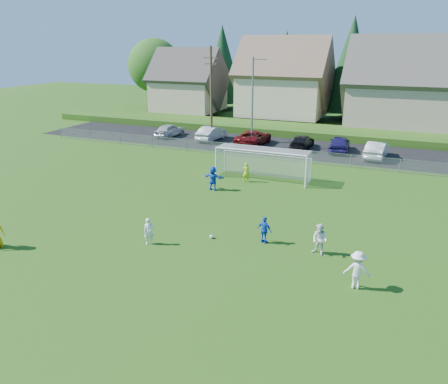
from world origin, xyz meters
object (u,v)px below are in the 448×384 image
Objects in this scene: player_blue_a at (265,230)px; soccer_goal at (264,159)px; player_white_a at (149,231)px; car_b at (212,133)px; player_white_b at (320,240)px; car_a at (169,130)px; player_blue_b at (213,178)px; goalkeeper at (246,172)px; car_c at (253,138)px; soccer_ball at (212,237)px; player_white_c at (357,270)px; car_e at (339,144)px; car_d at (302,142)px; car_f at (377,150)px.

soccer_goal reaches higher than player_blue_a.
car_b reaches higher than player_white_a.
player_white_b is 0.39× the size of car_a.
player_blue_b is 3.23m from goalkeeper.
goalkeeper is at bearing 107.08° from car_c.
soccer_ball is 0.12× the size of player_white_c.
soccer_ball is at bearing 77.09° from car_e.
player_white_c is at bearing 106.45° from car_d.
car_d is at bearing -76.47° from player_white_c.
player_blue_b reaches higher than car_e.
car_d is at bearing -5.19° from car_f.
car_d is 0.98× the size of car_f.
car_e is at bearing -84.33° from player_white_c.
player_white_a is 14.00m from soccer_goal.
player_blue_b is (-3.39, 7.74, 0.78)m from soccer_ball.
player_white_a is at bearing 96.61° from car_c.
car_c is 1.22× the size of car_d.
car_e is at bearing 82.05° from soccer_ball.
player_white_c reaches higher than car_a.
player_blue_b is (-9.27, 7.37, 0.06)m from player_white_b.
player_white_a is 0.31× the size of car_d.
soccer_ball is at bearing 89.26° from car_d.
car_a is 19.26m from car_e.
player_blue_a reaches higher than soccer_ball.
car_e is 12.38m from soccer_goal.
car_a is at bearing 81.08° from player_white_a.
goalkeeper is 0.20× the size of soccer_goal.
car_d is at bearing -174.68° from car_c.
player_white_a is at bearing 122.14° from car_a.
soccer_goal reaches higher than car_a.
player_blue_b is 0.41× the size of car_a.
car_e is (3.28, 23.52, 0.69)m from soccer_ball.
goalkeeper reaches higher than soccer_ball.
car_f is at bearing 179.66° from car_b.
player_white_b is 25.35m from car_c.
car_c is at bearing 0.61° from car_f.
car_f is (3.62, -1.27, -0.01)m from car_e.
player_white_b is 1.11× the size of player_blue_a.
car_e is at bearing 119.20° from player_white_b.
goalkeeper is 14.59m from car_f.
soccer_goal is (1.94, 13.83, 0.89)m from player_white_a.
player_white_c is at bearing -57.76° from soccer_goal.
car_d is at bearing 91.11° from soccer_ball.
car_f is at bearing -131.87° from goalkeeper.
player_white_c reaches higher than player_white_a.
player_blue_b is 1.18× the size of goalkeeper.
car_f reaches higher than goalkeeper.
car_f is at bearing -119.31° from player_blue_b.
player_white_c is 0.38× the size of car_e.
player_blue_a is 22.01m from car_f.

